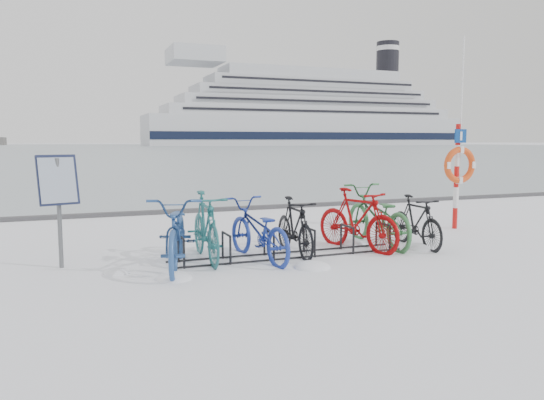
{
  "coord_description": "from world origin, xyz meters",
  "views": [
    {
      "loc": [
        -3.35,
        -7.94,
        1.9
      ],
      "look_at": [
        -0.08,
        0.6,
        0.88
      ],
      "focal_mm": 35.0,
      "sensor_mm": 36.0,
      "label": 1
    }
  ],
  "objects_px": {
    "bike_rack": "(289,245)",
    "lifebuoy_station": "(459,165)",
    "info_board": "(58,187)",
    "cruise_ferry": "(308,116)"
  },
  "relations": [
    {
      "from": "lifebuoy_station",
      "to": "cruise_ferry",
      "type": "height_order",
      "value": "cruise_ferry"
    },
    {
      "from": "bike_rack",
      "to": "cruise_ferry",
      "type": "height_order",
      "value": "cruise_ferry"
    },
    {
      "from": "bike_rack",
      "to": "lifebuoy_station",
      "type": "distance_m",
      "value": 4.77
    },
    {
      "from": "info_board",
      "to": "cruise_ferry",
      "type": "height_order",
      "value": "cruise_ferry"
    },
    {
      "from": "bike_rack",
      "to": "cruise_ferry",
      "type": "bearing_deg",
      "value": 65.08
    },
    {
      "from": "info_board",
      "to": "lifebuoy_station",
      "type": "height_order",
      "value": "lifebuoy_station"
    },
    {
      "from": "cruise_ferry",
      "to": "bike_rack",
      "type": "bearing_deg",
      "value": -114.92
    },
    {
      "from": "bike_rack",
      "to": "lifebuoy_station",
      "type": "xyz_separation_m",
      "value": [
        4.45,
        1.22,
        1.2
      ]
    },
    {
      "from": "bike_rack",
      "to": "info_board",
      "type": "distance_m",
      "value": 3.7
    },
    {
      "from": "bike_rack",
      "to": "info_board",
      "type": "relative_size",
      "value": 2.36
    }
  ]
}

